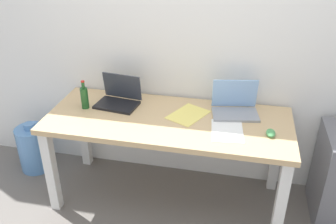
{
  "coord_description": "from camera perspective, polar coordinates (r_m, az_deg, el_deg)",
  "views": [
    {
      "loc": [
        0.48,
        -2.22,
        2.0
      ],
      "look_at": [
        0.0,
        0.0,
        0.78
      ],
      "focal_mm": 38.93,
      "sensor_mm": 36.0,
      "label": 1
    }
  ],
  "objects": [
    {
      "name": "ground_plane",
      "position": [
        3.03,
        0.0,
        -13.04
      ],
      "size": [
        8.0,
        8.0,
        0.0
      ],
      "primitive_type": "plane",
      "color": "slate"
    },
    {
      "name": "back_wall",
      "position": [
        2.77,
        1.87,
        13.68
      ],
      "size": [
        5.2,
        0.08,
        2.6
      ],
      "primitive_type": "cube",
      "color": "white",
      "rests_on": "ground"
    },
    {
      "name": "desk",
      "position": [
        2.65,
        0.0,
        -2.79
      ],
      "size": [
        1.75,
        0.71,
        0.73
      ],
      "color": "tan",
      "rests_on": "ground"
    },
    {
      "name": "laptop_left",
      "position": [
        2.81,
        -7.73,
        2.14
      ],
      "size": [
        0.34,
        0.27,
        0.22
      ],
      "color": "black",
      "rests_on": "desk"
    },
    {
      "name": "laptop_right",
      "position": [
        2.69,
        10.44,
        0.85
      ],
      "size": [
        0.36,
        0.28,
        0.24
      ],
      "color": "gray",
      "rests_on": "desk"
    },
    {
      "name": "beer_bottle",
      "position": [
        2.78,
        -12.94,
        2.25
      ],
      "size": [
        0.06,
        0.06,
        0.22
      ],
      "color": "#1E5123",
      "rests_on": "desk"
    },
    {
      "name": "computer_mouse",
      "position": [
        2.49,
        15.79,
        -3.17
      ],
      "size": [
        0.06,
        0.1,
        0.03
      ],
      "primitive_type": "ellipsoid",
      "rotation": [
        0.0,
        0.0,
        0.03
      ],
      "color": "#4C9E56",
      "rests_on": "desk"
    },
    {
      "name": "paper_sheet_front_right",
      "position": [
        2.48,
        9.26,
        -2.89
      ],
      "size": [
        0.24,
        0.32,
        0.0
      ],
      "primitive_type": "cube",
      "rotation": [
        0.0,
        0.0,
        0.11
      ],
      "color": "white",
      "rests_on": "desk"
    },
    {
      "name": "paper_sheet_near_back",
      "position": [
        2.65,
        3.18,
        -0.4
      ],
      "size": [
        0.32,
        0.36,
        0.0
      ],
      "primitive_type": "cube",
      "rotation": [
        0.0,
        0.0,
        -0.46
      ],
      "color": "#F4E06B",
      "rests_on": "desk"
    },
    {
      "name": "water_cooler_jug",
      "position": [
        3.42,
        -20.24,
        -5.31
      ],
      "size": [
        0.27,
        0.27,
        0.45
      ],
      "color": "#598CC6",
      "rests_on": "ground"
    }
  ]
}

